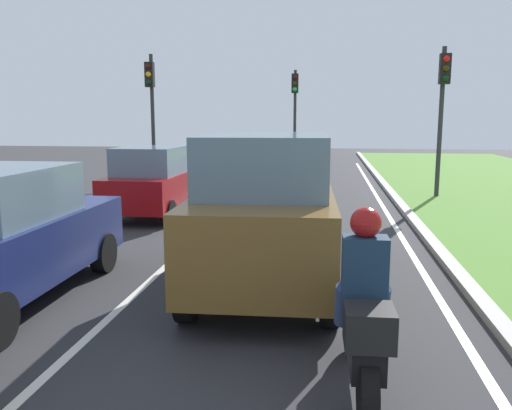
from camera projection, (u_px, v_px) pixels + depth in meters
name	position (u px, v px, depth m)	size (l,w,h in m)	color
ground_plane	(249.00, 215.00, 13.62)	(60.00, 60.00, 0.00)	#2D2D30
lane_line_center	(222.00, 214.00, 13.71)	(0.12, 32.00, 0.01)	silver
lane_line_right_edge	(390.00, 219.00, 13.14)	(0.12, 32.00, 0.01)	silver
curb_right	(411.00, 217.00, 13.06)	(0.24, 48.00, 0.12)	#9E9B93
car_suv_ahead	(267.00, 210.00, 7.74)	(2.11, 4.57, 2.28)	brown
car_sedan_left_lane	(0.00, 236.00, 7.13)	(1.89, 4.32, 1.86)	navy
car_hatchback_far	(154.00, 182.00, 13.46)	(1.77, 3.72, 1.78)	maroon
motorcycle	(363.00, 335.00, 4.74)	(0.41, 1.90, 1.01)	black
rider_person	(364.00, 268.00, 4.69)	(0.51, 0.41, 1.16)	#192D47
traffic_light_near_right	(443.00, 96.00, 15.92)	(0.32, 0.50, 4.63)	#2D2D2D
traffic_light_overhead_left	(151.00, 98.00, 19.45)	(0.32, 0.50, 4.81)	#2D2D2D
traffic_light_far_median	(295.00, 102.00, 25.08)	(0.32, 0.50, 4.74)	#2D2D2D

